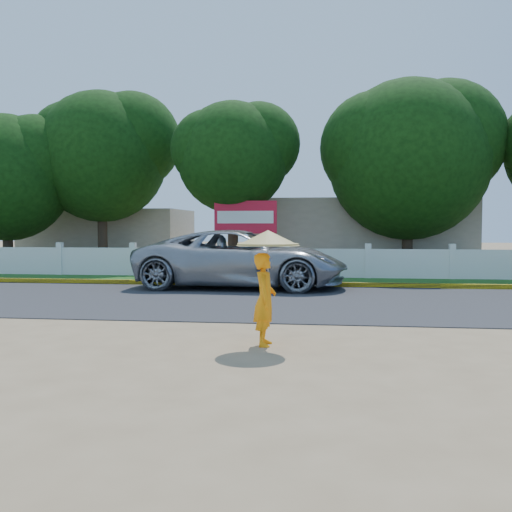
% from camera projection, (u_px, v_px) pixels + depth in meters
% --- Properties ---
extents(ground, '(120.00, 120.00, 0.00)m').
position_uv_depth(ground, '(242.00, 333.00, 10.34)').
color(ground, '#9E8460').
rests_on(ground, ground).
extents(road, '(60.00, 7.00, 0.02)m').
position_uv_depth(road, '(268.00, 301.00, 14.80)').
color(road, '#38383A').
rests_on(road, ground).
extents(grass_verge, '(60.00, 3.50, 0.03)m').
position_uv_depth(grass_verge, '(284.00, 281.00, 20.00)').
color(grass_verge, '#2D601E').
rests_on(grass_verge, ground).
extents(curb, '(40.00, 0.18, 0.16)m').
position_uv_depth(curb, '(280.00, 284.00, 18.31)').
color(curb, yellow).
rests_on(curb, ground).
extents(fence, '(40.00, 0.10, 1.10)m').
position_uv_depth(fence, '(287.00, 263.00, 21.41)').
color(fence, silver).
rests_on(fence, ground).
extents(building_near, '(10.00, 6.00, 3.20)m').
position_uv_depth(building_near, '(359.00, 233.00, 27.71)').
color(building_near, '#B7AD99').
rests_on(building_near, ground).
extents(building_far, '(8.00, 5.00, 2.80)m').
position_uv_depth(building_far, '(110.00, 236.00, 30.35)').
color(building_far, '#B7AD99').
rests_on(building_far, ground).
extents(vehicle, '(6.68, 3.26, 1.83)m').
position_uv_depth(vehicle, '(242.00, 259.00, 17.85)').
color(vehicle, '#9B9EA2').
rests_on(vehicle, ground).
extents(monk_with_parasol, '(1.03, 1.03, 1.88)m').
position_uv_depth(monk_with_parasol, '(266.00, 271.00, 9.22)').
color(monk_with_parasol, orange).
rests_on(monk_with_parasol, ground).
extents(billboard, '(2.50, 0.13, 2.95)m').
position_uv_depth(billboard, '(245.00, 221.00, 22.63)').
color(billboard, gray).
rests_on(billboard, ground).
extents(tree_row, '(32.10, 7.29, 8.83)m').
position_uv_depth(tree_row, '(324.00, 156.00, 24.16)').
color(tree_row, '#473828').
rests_on(tree_row, ground).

